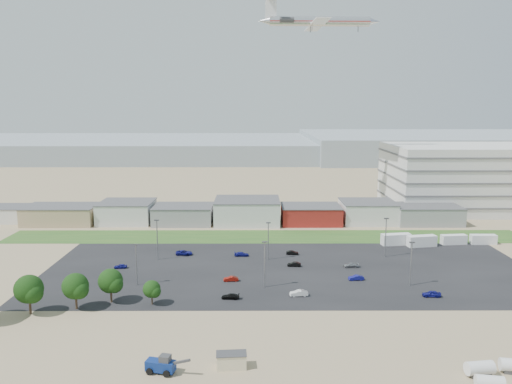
{
  "coord_description": "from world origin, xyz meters",
  "views": [
    {
      "loc": [
        -3.49,
        -98.14,
        39.96
      ],
      "look_at": [
        -3.1,
        22.0,
        19.23
      ],
      "focal_mm": 35.0,
      "sensor_mm": 36.0,
      "label": 1
    }
  ],
  "objects_px": {
    "box_trailer_a": "(396,239)",
    "parked_car_3": "(230,296)",
    "airliner": "(320,21)",
    "parked_car_7": "(294,264)",
    "parked_car_9": "(184,253)",
    "parked_car_11": "(292,253)",
    "parked_car_1": "(356,278)",
    "parked_car_4": "(231,279)",
    "storage_tank_nw": "(480,368)",
    "parked_car_12": "(351,265)",
    "portable_shed": "(231,360)",
    "parked_car_13": "(299,293)",
    "parked_car_2": "(431,294)",
    "parked_car_6": "(242,254)",
    "telehandler": "(160,364)",
    "parked_car_5": "(121,266)"
  },
  "relations": [
    {
      "from": "parked_car_4",
      "to": "parked_car_9",
      "type": "xyz_separation_m",
      "value": [
        -13.71,
        20.71,
        0.05
      ]
    },
    {
      "from": "parked_car_12",
      "to": "parked_car_3",
      "type": "bearing_deg",
      "value": -55.34
    },
    {
      "from": "airliner",
      "to": "parked_car_4",
      "type": "xyz_separation_m",
      "value": [
        -28.9,
        -76.44,
        -69.43
      ]
    },
    {
      "from": "box_trailer_a",
      "to": "parked_car_3",
      "type": "distance_m",
      "value": 62.22
    },
    {
      "from": "storage_tank_nw",
      "to": "parked_car_1",
      "type": "xyz_separation_m",
      "value": [
        -10.11,
        41.76,
        -0.65
      ]
    },
    {
      "from": "parked_car_9",
      "to": "parked_car_13",
      "type": "bearing_deg",
      "value": -136.3
    },
    {
      "from": "storage_tank_nw",
      "to": "parked_car_12",
      "type": "xyz_separation_m",
      "value": [
        -9.57,
        51.12,
        -0.68
      ]
    },
    {
      "from": "box_trailer_a",
      "to": "parked_car_13",
      "type": "bearing_deg",
      "value": -138.08
    },
    {
      "from": "parked_car_4",
      "to": "parked_car_7",
      "type": "height_order",
      "value": "parked_car_4"
    },
    {
      "from": "parked_car_12",
      "to": "telehandler",
      "type": "bearing_deg",
      "value": -38.07
    },
    {
      "from": "airliner",
      "to": "parked_car_9",
      "type": "bearing_deg",
      "value": -129.33
    },
    {
      "from": "airliner",
      "to": "parked_car_7",
      "type": "distance_m",
      "value": 96.57
    },
    {
      "from": "parked_car_3",
      "to": "parked_car_4",
      "type": "xyz_separation_m",
      "value": [
        -0.39,
        10.72,
        0.02
      ]
    },
    {
      "from": "airliner",
      "to": "parked_car_6",
      "type": "relative_size",
      "value": 11.32
    },
    {
      "from": "parked_car_7",
      "to": "parked_car_9",
      "type": "xyz_separation_m",
      "value": [
        -29.18,
        10.01,
        0.07
      ]
    },
    {
      "from": "parked_car_1",
      "to": "portable_shed",
      "type": "bearing_deg",
      "value": -38.73
    },
    {
      "from": "parked_car_9",
      "to": "parked_car_12",
      "type": "relative_size",
      "value": 1.17
    },
    {
      "from": "box_trailer_a",
      "to": "parked_car_6",
      "type": "height_order",
      "value": "box_trailer_a"
    },
    {
      "from": "box_trailer_a",
      "to": "parked_car_4",
      "type": "distance_m",
      "value": 55.99
    },
    {
      "from": "portable_shed",
      "to": "box_trailer_a",
      "type": "relative_size",
      "value": 0.55
    },
    {
      "from": "parked_car_9",
      "to": "parked_car_13",
      "type": "relative_size",
      "value": 1.16
    },
    {
      "from": "parked_car_11",
      "to": "parked_car_1",
      "type": "bearing_deg",
      "value": -140.42
    },
    {
      "from": "parked_car_12",
      "to": "airliner",
      "type": "bearing_deg",
      "value": -179.92
    },
    {
      "from": "portable_shed",
      "to": "parked_car_6",
      "type": "height_order",
      "value": "portable_shed"
    },
    {
      "from": "parked_car_6",
      "to": "parked_car_11",
      "type": "relative_size",
      "value": 1.17
    },
    {
      "from": "telehandler",
      "to": "parked_car_4",
      "type": "relative_size",
      "value": 2.04
    },
    {
      "from": "parked_car_1",
      "to": "parked_car_13",
      "type": "relative_size",
      "value": 0.92
    },
    {
      "from": "storage_tank_nw",
      "to": "parked_car_2",
      "type": "xyz_separation_m",
      "value": [
        3.83,
        31.45,
        -0.58
      ]
    },
    {
      "from": "telehandler",
      "to": "box_trailer_a",
      "type": "xyz_separation_m",
      "value": [
        55.63,
        70.86,
        0.13
      ]
    },
    {
      "from": "airliner",
      "to": "parked_car_7",
      "type": "relative_size",
      "value": 12.97
    },
    {
      "from": "telehandler",
      "to": "parked_car_1",
      "type": "bearing_deg",
      "value": 60.92
    },
    {
      "from": "box_trailer_a",
      "to": "airliner",
      "type": "height_order",
      "value": "airliner"
    },
    {
      "from": "portable_shed",
      "to": "parked_car_11",
      "type": "xyz_separation_m",
      "value": [
        13.9,
        59.43,
        -0.64
      ]
    },
    {
      "from": "parked_car_5",
      "to": "parked_car_6",
      "type": "height_order",
      "value": "parked_car_6"
    },
    {
      "from": "portable_shed",
      "to": "airliner",
      "type": "relative_size",
      "value": 0.11
    },
    {
      "from": "parked_car_12",
      "to": "parked_car_2",
      "type": "bearing_deg",
      "value": 33.68
    },
    {
      "from": "airliner",
      "to": "parked_car_2",
      "type": "relative_size",
      "value": 11.43
    },
    {
      "from": "parked_car_12",
      "to": "parked_car_7",
      "type": "bearing_deg",
      "value": -93.5
    },
    {
      "from": "parked_car_9",
      "to": "parked_car_11",
      "type": "relative_size",
      "value": 1.35
    },
    {
      "from": "parked_car_5",
      "to": "parked_car_2",
      "type": "bearing_deg",
      "value": 68.71
    },
    {
      "from": "telehandler",
      "to": "box_trailer_a",
      "type": "height_order",
      "value": "box_trailer_a"
    },
    {
      "from": "parked_car_2",
      "to": "box_trailer_a",
      "type": "bearing_deg",
      "value": 178.8
    },
    {
      "from": "parked_car_1",
      "to": "parked_car_7",
      "type": "distance_m",
      "value": 16.97
    },
    {
      "from": "telehandler",
      "to": "parked_car_12",
      "type": "relative_size",
      "value": 1.84
    },
    {
      "from": "parked_car_1",
      "to": "parked_car_12",
      "type": "relative_size",
      "value": 0.93
    },
    {
      "from": "parked_car_2",
      "to": "storage_tank_nw",
      "type": "bearing_deg",
      "value": -2.83
    },
    {
      "from": "storage_tank_nw",
      "to": "parked_car_1",
      "type": "height_order",
      "value": "storage_tank_nw"
    },
    {
      "from": "parked_car_1",
      "to": "parked_car_7",
      "type": "relative_size",
      "value": 1.06
    },
    {
      "from": "parked_car_4",
      "to": "parked_car_7",
      "type": "relative_size",
      "value": 1.03
    },
    {
      "from": "parked_car_2",
      "to": "telehandler",
      "type": "bearing_deg",
      "value": -55.44
    }
  ]
}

